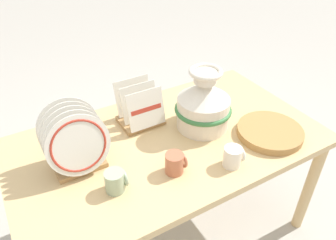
{
  "coord_description": "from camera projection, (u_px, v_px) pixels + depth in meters",
  "views": [
    {
      "loc": [
        -0.59,
        -1.01,
        1.6
      ],
      "look_at": [
        0.0,
        0.0,
        0.76
      ],
      "focal_mm": 35.0,
      "sensor_mm": 36.0,
      "label": 1
    }
  ],
  "objects": [
    {
      "name": "mug_terracotta_glaze",
      "position": [
        175.0,
        163.0,
        1.31
      ],
      "size": [
        0.08,
        0.08,
        0.09
      ],
      "color": "#B76647",
      "rests_on": "display_table"
    },
    {
      "name": "dish_rack_square_plates",
      "position": [
        140.0,
        111.0,
        1.58
      ],
      "size": [
        0.2,
        0.19,
        0.2
      ],
      "color": "tan",
      "rests_on": "display_table"
    },
    {
      "name": "mug_cream_glaze",
      "position": [
        233.0,
        156.0,
        1.34
      ],
      "size": [
        0.08,
        0.08,
        0.09
      ],
      "color": "silver",
      "rests_on": "display_table"
    },
    {
      "name": "wicker_charger_stack",
      "position": [
        270.0,
        132.0,
        1.52
      ],
      "size": [
        0.3,
        0.3,
        0.04
      ],
      "color": "#AD7F47",
      "rests_on": "display_table"
    },
    {
      "name": "ceramic_vase",
      "position": [
        203.0,
        103.0,
        1.52
      ],
      "size": [
        0.27,
        0.27,
        0.3
      ],
      "color": "silver",
      "rests_on": "display_table"
    },
    {
      "name": "ground_plane",
      "position": [
        168.0,
        228.0,
        1.89
      ],
      "size": [
        14.0,
        14.0,
        0.0
      ],
      "primitive_type": "plane",
      "color": "#B2ADA3"
    },
    {
      "name": "dish_rack_round_plates",
      "position": [
        75.0,
        143.0,
        1.3
      ],
      "size": [
        0.25,
        0.2,
        0.27
      ],
      "color": "tan",
      "rests_on": "display_table"
    },
    {
      "name": "mug_sage_glaze",
      "position": [
        116.0,
        181.0,
        1.23
      ],
      "size": [
        0.08,
        0.08,
        0.09
      ],
      "color": "#9EB28E",
      "rests_on": "display_table"
    },
    {
      "name": "display_table",
      "position": [
        168.0,
        151.0,
        1.55
      ],
      "size": [
        1.42,
        0.8,
        0.65
      ],
      "color": "tan",
      "rests_on": "ground_plane"
    }
  ]
}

